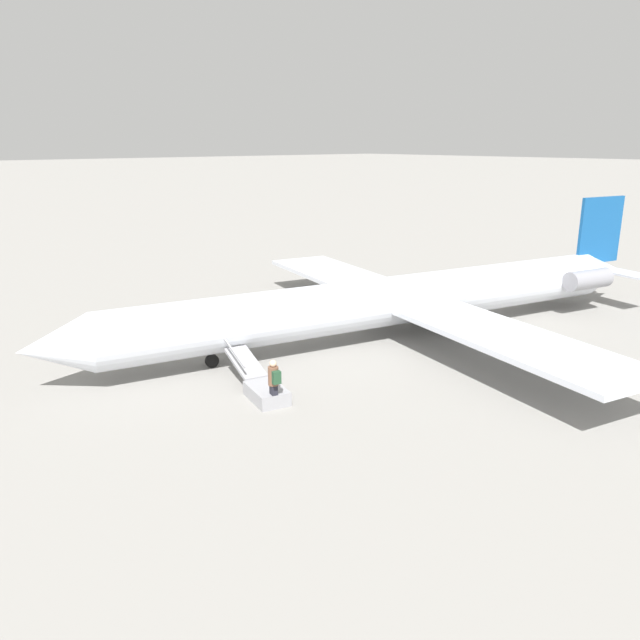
{
  "coord_description": "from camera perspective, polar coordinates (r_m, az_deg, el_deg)",
  "views": [
    {
      "loc": [
        20.4,
        18.85,
        8.82
      ],
      "look_at": [
        3.96,
        -0.15,
        1.57
      ],
      "focal_mm": 35.0,
      "sensor_mm": 36.0,
      "label": 1
    }
  ],
  "objects": [
    {
      "name": "airplane_main",
      "position": [
        29.15,
        7.64,
        1.93
      ],
      "size": [
        31.03,
        24.23,
        5.91
      ],
      "rotation": [
        0.0,
        0.0,
        -0.23
      ],
      "color": "silver",
      "rests_on": "ground"
    },
    {
      "name": "ground_plane",
      "position": [
        29.14,
        6.1,
        -1.62
      ],
      "size": [
        600.0,
        600.0,
        0.0
      ],
      "primitive_type": "plane",
      "color": "gray"
    },
    {
      "name": "passenger",
      "position": [
        21.21,
        -4.24,
        -5.58
      ],
      "size": [
        0.4,
        0.56,
        1.74
      ],
      "rotation": [
        0.0,
        0.0,
        -1.8
      ],
      "color": "#23232D",
      "rests_on": "ground"
    },
    {
      "name": "boarding_stairs",
      "position": [
        22.48,
        -5.31,
        -6.1
      ],
      "size": [
        1.88,
        4.14,
        1.54
      ],
      "rotation": [
        0.0,
        0.0,
        -1.8
      ],
      "color": "#99999E",
      "rests_on": "ground"
    }
  ]
}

